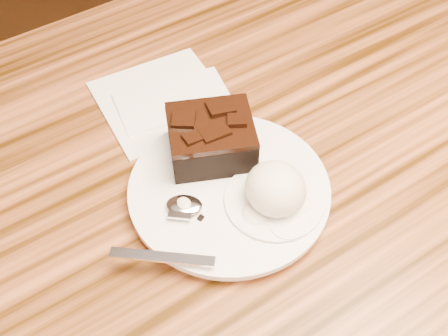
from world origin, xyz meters
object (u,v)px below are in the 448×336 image
dining_table (270,314)px  ice_cream_scoop (276,189)px  brownie (211,140)px  spoon (184,206)px  napkin (163,99)px  plate (229,192)px

dining_table → ice_cream_scoop: 0.42m
brownie → spoon: bearing=-143.1°
spoon → napkin: 0.18m
plate → napkin: (0.01, 0.17, -0.01)m
plate → ice_cream_scoop: size_ratio=3.32×
dining_table → plate: size_ratio=5.55×
dining_table → plate: plate is taller
spoon → napkin: (0.07, 0.17, -0.02)m
brownie → spoon: 0.08m
dining_table → brownie: brownie is taller
plate → brownie: brownie is taller
ice_cream_scoop → spoon: 0.10m
dining_table → brownie: size_ratio=13.28×
ice_cream_scoop → brownie: bearing=101.1°
spoon → plate: bearing=-52.6°
brownie → ice_cream_scoop: (0.02, -0.09, 0.00)m
spoon → dining_table: bearing=-53.1°
plate → ice_cream_scoop: bearing=-55.1°
plate → brownie: bearing=78.2°
dining_table → spoon: (-0.13, 0.01, 0.40)m
brownie → napkin: 0.12m
dining_table → brownie: 0.42m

